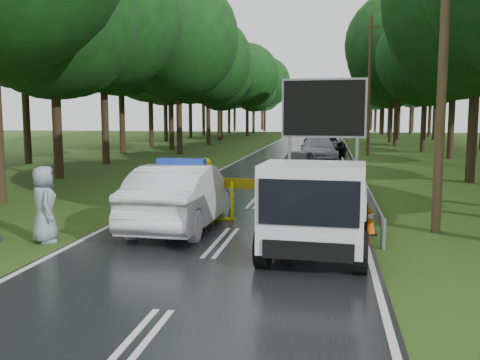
% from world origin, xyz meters
% --- Properties ---
extents(ground, '(160.00, 160.00, 0.00)m').
position_xyz_m(ground, '(0.00, 0.00, 0.00)').
color(ground, '#264413').
rests_on(ground, ground).
extents(road, '(7.00, 140.00, 0.02)m').
position_xyz_m(road, '(0.00, 30.00, 0.01)').
color(road, black).
rests_on(road, ground).
extents(guardrail, '(0.12, 60.06, 0.70)m').
position_xyz_m(guardrail, '(3.70, 29.67, 0.55)').
color(guardrail, gray).
rests_on(guardrail, ground).
extents(utility_pole_near, '(1.40, 0.24, 10.00)m').
position_xyz_m(utility_pole_near, '(5.20, 2.00, 5.06)').
color(utility_pole_near, '#453220').
rests_on(utility_pole_near, ground).
extents(utility_pole_mid, '(1.40, 0.24, 10.00)m').
position_xyz_m(utility_pole_mid, '(5.20, 28.00, 5.06)').
color(utility_pole_mid, '#453220').
rests_on(utility_pole_mid, ground).
extents(utility_pole_far, '(1.40, 0.24, 10.00)m').
position_xyz_m(utility_pole_far, '(5.20, 54.00, 5.06)').
color(utility_pole_far, '#453220').
rests_on(utility_pole_far, ground).
extents(police_sedan, '(1.91, 5.19, 1.87)m').
position_xyz_m(police_sedan, '(-1.37, 1.43, 0.85)').
color(police_sedan, silver).
rests_on(police_sedan, ground).
extents(work_truck, '(2.40, 4.90, 3.80)m').
position_xyz_m(work_truck, '(2.24, -0.59, 1.03)').
color(work_truck, gray).
rests_on(work_truck, ground).
extents(barrier, '(2.94, 0.62, 1.24)m').
position_xyz_m(barrier, '(0.63, 2.39, 0.93)').
color(barrier, '#D1D90B').
rests_on(barrier, ground).
extents(officer, '(0.72, 0.52, 1.84)m').
position_xyz_m(officer, '(-0.85, 2.00, 0.92)').
color(officer, '#DDB70C').
rests_on(officer, ground).
extents(civilian, '(1.14, 1.12, 1.85)m').
position_xyz_m(civilian, '(1.33, 0.51, 0.93)').
color(civilian, '#1C3EB6').
rests_on(civilian, ground).
extents(bystander_right, '(0.99, 1.06, 1.82)m').
position_xyz_m(bystander_right, '(-4.13, -0.65, 0.91)').
color(bystander_right, gray).
rests_on(bystander_right, ground).
extents(queue_car_first, '(2.01, 3.99, 1.30)m').
position_xyz_m(queue_car_first, '(0.96, 13.90, 0.65)').
color(queue_car_first, '#3A3C40').
rests_on(queue_car_first, ground).
extents(queue_car_second, '(2.57, 5.65, 1.61)m').
position_xyz_m(queue_car_second, '(1.77, 21.57, 0.80)').
color(queue_car_second, gray).
rests_on(queue_car_second, ground).
extents(queue_car_third, '(3.34, 5.96, 1.58)m').
position_xyz_m(queue_car_third, '(2.03, 27.96, 0.79)').
color(queue_car_third, black).
rests_on(queue_car_third, ground).
extents(queue_car_fourth, '(2.33, 5.04, 1.60)m').
position_xyz_m(queue_car_fourth, '(1.87, 40.47, 0.80)').
color(queue_car_fourth, '#3A3E41').
rests_on(queue_car_fourth, ground).
extents(cone_center, '(0.33, 0.33, 0.70)m').
position_xyz_m(cone_center, '(-1.00, 2.00, 0.34)').
color(cone_center, black).
rests_on(cone_center, ground).
extents(cone_far, '(0.36, 0.36, 0.77)m').
position_xyz_m(cone_far, '(1.40, 2.50, 0.37)').
color(cone_far, black).
rests_on(cone_far, ground).
extents(cone_left_mid, '(0.36, 0.36, 0.77)m').
position_xyz_m(cone_left_mid, '(-2.61, 0.76, 0.37)').
color(cone_left_mid, black).
rests_on(cone_left_mid, ground).
extents(cone_right, '(0.37, 0.37, 0.79)m').
position_xyz_m(cone_right, '(3.50, 1.50, 0.38)').
color(cone_right, black).
rests_on(cone_right, ground).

